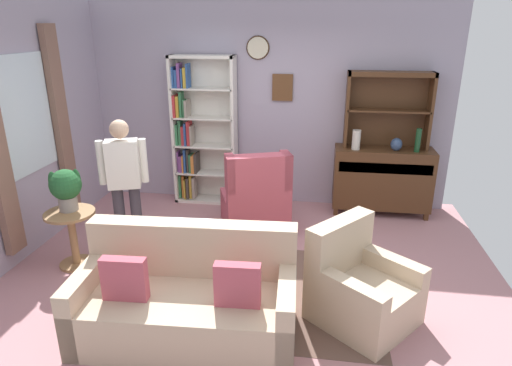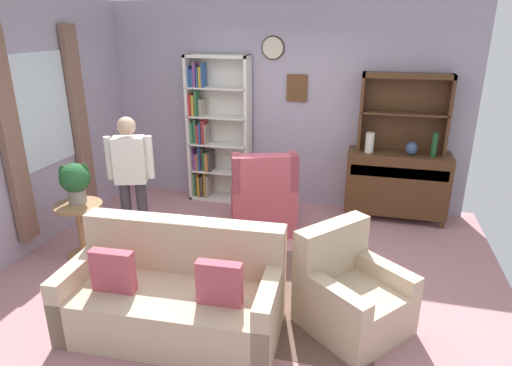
{
  "view_description": "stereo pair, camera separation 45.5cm",
  "coord_description": "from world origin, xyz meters",
  "px_view_note": "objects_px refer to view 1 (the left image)",
  "views": [
    {
      "loc": [
        0.72,
        -4.03,
        2.5
      ],
      "look_at": [
        0.1,
        0.2,
        0.95
      ],
      "focal_mm": 31.04,
      "sensor_mm": 36.0,
      "label": 1
    },
    {
      "loc": [
        1.17,
        -3.94,
        2.5
      ],
      "look_at": [
        0.1,
        0.2,
        0.95
      ],
      "focal_mm": 31.04,
      "sensor_mm": 36.0,
      "label": 2
    }
  ],
  "objects_px": {
    "bookshelf": "(199,133)",
    "sideboard_hutch": "(389,99)",
    "wingback_chair": "(256,202)",
    "person_reading": "(124,179)",
    "bottle_wine": "(418,140)",
    "book_stack": "(249,241)",
    "plant_stand": "(72,233)",
    "vase_round": "(396,144)",
    "potted_plant_small": "(114,243)",
    "vase_tall": "(356,140)",
    "coffee_table": "(236,253)",
    "armchair_floral": "(360,290)",
    "potted_plant_large": "(66,187)",
    "sideboard": "(382,178)",
    "couch_floral": "(188,300)"
  },
  "relations": [
    {
      "from": "bookshelf",
      "to": "sideboard_hutch",
      "type": "bearing_deg",
      "value": 0.55
    },
    {
      "from": "wingback_chair",
      "to": "person_reading",
      "type": "xyz_separation_m",
      "value": [
        -1.32,
        -0.84,
        0.52
      ]
    },
    {
      "from": "bottle_wine",
      "to": "book_stack",
      "type": "bearing_deg",
      "value": -134.33
    },
    {
      "from": "wingback_chair",
      "to": "plant_stand",
      "type": "relative_size",
      "value": 1.67
    },
    {
      "from": "bookshelf",
      "to": "vase_round",
      "type": "bearing_deg",
      "value": -3.2
    },
    {
      "from": "bookshelf",
      "to": "vase_round",
      "type": "relative_size",
      "value": 12.35
    },
    {
      "from": "potted_plant_small",
      "to": "person_reading",
      "type": "bearing_deg",
      "value": 31.81
    },
    {
      "from": "vase_tall",
      "to": "coffee_table",
      "type": "relative_size",
      "value": 0.33
    },
    {
      "from": "sideboard_hutch",
      "to": "vase_round",
      "type": "distance_m",
      "value": 0.6
    },
    {
      "from": "armchair_floral",
      "to": "person_reading",
      "type": "relative_size",
      "value": 0.69
    },
    {
      "from": "person_reading",
      "to": "book_stack",
      "type": "relative_size",
      "value": 7.69
    },
    {
      "from": "wingback_chair",
      "to": "potted_plant_small",
      "type": "height_order",
      "value": "wingback_chair"
    },
    {
      "from": "sideboard_hutch",
      "to": "book_stack",
      "type": "distance_m",
      "value": 2.84
    },
    {
      "from": "wingback_chair",
      "to": "plant_stand",
      "type": "height_order",
      "value": "wingback_chair"
    },
    {
      "from": "potted_plant_large",
      "to": "book_stack",
      "type": "distance_m",
      "value": 2.0
    },
    {
      "from": "bookshelf",
      "to": "sideboard",
      "type": "relative_size",
      "value": 1.62
    },
    {
      "from": "sideboard",
      "to": "potted_plant_small",
      "type": "height_order",
      "value": "sideboard"
    },
    {
      "from": "bottle_wine",
      "to": "vase_round",
      "type": "bearing_deg",
      "value": 175.05
    },
    {
      "from": "sideboard",
      "to": "book_stack",
      "type": "bearing_deg",
      "value": -126.61
    },
    {
      "from": "bookshelf",
      "to": "book_stack",
      "type": "relative_size",
      "value": 10.35
    },
    {
      "from": "couch_floral",
      "to": "armchair_floral",
      "type": "bearing_deg",
      "value": 15.38
    },
    {
      "from": "vase_round",
      "to": "potted_plant_large",
      "type": "distance_m",
      "value": 4.04
    },
    {
      "from": "vase_tall",
      "to": "plant_stand",
      "type": "relative_size",
      "value": 0.42
    },
    {
      "from": "bookshelf",
      "to": "coffee_table",
      "type": "distance_m",
      "value": 2.45
    },
    {
      "from": "couch_floral",
      "to": "wingback_chair",
      "type": "height_order",
      "value": "wingback_chair"
    },
    {
      "from": "sideboard",
      "to": "bottle_wine",
      "type": "distance_m",
      "value": 0.69
    },
    {
      "from": "sideboard",
      "to": "bookshelf",
      "type": "bearing_deg",
      "value": 178.13
    },
    {
      "from": "vase_round",
      "to": "wingback_chair",
      "type": "distance_m",
      "value": 2.0
    },
    {
      "from": "plant_stand",
      "to": "coffee_table",
      "type": "height_order",
      "value": "plant_stand"
    },
    {
      "from": "bottle_wine",
      "to": "sideboard",
      "type": "bearing_deg",
      "value": 167.11
    },
    {
      "from": "vase_round",
      "to": "armchair_floral",
      "type": "xyz_separation_m",
      "value": [
        -0.58,
        -2.39,
        -0.72
      ]
    },
    {
      "from": "person_reading",
      "to": "book_stack",
      "type": "height_order",
      "value": "person_reading"
    },
    {
      "from": "plant_stand",
      "to": "potted_plant_large",
      "type": "relative_size",
      "value": 1.39
    },
    {
      "from": "potted_plant_large",
      "to": "person_reading",
      "type": "xyz_separation_m",
      "value": [
        0.53,
        0.27,
        0.02
      ]
    },
    {
      "from": "vase_tall",
      "to": "vase_round",
      "type": "xyz_separation_m",
      "value": [
        0.52,
        0.01,
        -0.05
      ]
    },
    {
      "from": "armchair_floral",
      "to": "potted_plant_small",
      "type": "relative_size",
      "value": 3.73
    },
    {
      "from": "armchair_floral",
      "to": "potted_plant_large",
      "type": "xyz_separation_m",
      "value": [
        -3.02,
        0.56,
        0.6
      ]
    },
    {
      "from": "potted_plant_small",
      "to": "couch_floral",
      "type": "bearing_deg",
      "value": -43.14
    },
    {
      "from": "sideboard_hutch",
      "to": "plant_stand",
      "type": "distance_m",
      "value": 4.18
    },
    {
      "from": "coffee_table",
      "to": "book_stack",
      "type": "xyz_separation_m",
      "value": [
        0.12,
        0.04,
        0.12
      ]
    },
    {
      "from": "sideboard",
      "to": "coffee_table",
      "type": "relative_size",
      "value": 1.62
    },
    {
      "from": "vase_tall",
      "to": "book_stack",
      "type": "relative_size",
      "value": 1.29
    },
    {
      "from": "vase_tall",
      "to": "wingback_chair",
      "type": "height_order",
      "value": "vase_tall"
    },
    {
      "from": "person_reading",
      "to": "couch_floral",
      "type": "bearing_deg",
      "value": -49.64
    },
    {
      "from": "vase_tall",
      "to": "sideboard_hutch",
      "type": "bearing_deg",
      "value": 25.89
    },
    {
      "from": "plant_stand",
      "to": "person_reading",
      "type": "relative_size",
      "value": 0.4
    },
    {
      "from": "vase_round",
      "to": "armchair_floral",
      "type": "height_order",
      "value": "vase_round"
    },
    {
      "from": "sideboard_hutch",
      "to": "vase_round",
      "type": "bearing_deg",
      "value": -53.52
    },
    {
      "from": "bookshelf",
      "to": "person_reading",
      "type": "distance_m",
      "value": 1.76
    },
    {
      "from": "sideboard_hutch",
      "to": "potted_plant_large",
      "type": "distance_m",
      "value": 4.07
    }
  ]
}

